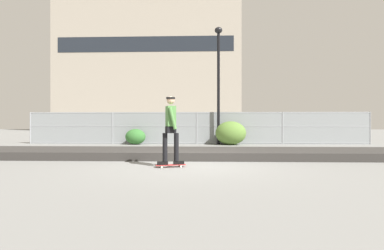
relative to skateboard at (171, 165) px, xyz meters
The scene contains 10 objects.
ground_plane 0.54m from the skateboard, 32.71° to the left, with size 120.00×120.00×0.00m, color slate.
gravel_berm 2.71m from the skateboard, 80.37° to the left, with size 17.72×2.81×0.26m, color #33302D.
skateboard is the anchor object (origin of this frame).
skater 1.06m from the skateboard, 153.43° to the right, with size 0.72×0.62×1.82m.
chain_fence 9.90m from the skateboard, 87.37° to the left, with size 19.78×0.06×1.85m.
street_lamp 10.52m from the skateboard, 79.89° to the left, with size 0.44×0.44×6.66m.
parked_car_near 13.86m from the skateboard, 103.00° to the left, with size 4.53×2.20×1.66m.
library_building 51.59m from the skateboard, 100.11° to the left, with size 31.47×13.67×22.93m.
shrub_left 9.71m from the skateboard, 107.93° to the left, with size 1.14×0.93×0.88m.
shrub_center 9.42m from the skateboard, 75.47° to the left, with size 1.69×1.39×1.31m.
Camera 1 is at (0.45, -8.68, 1.16)m, focal length 29.49 mm.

